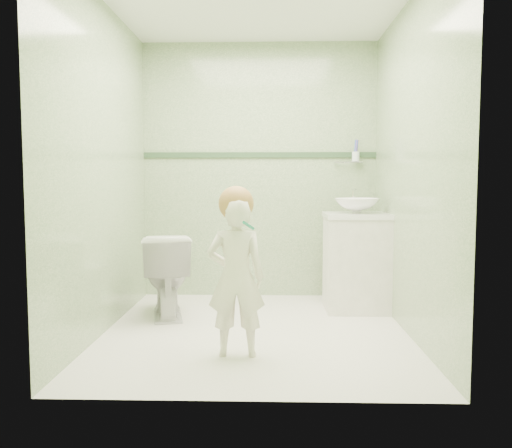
{
  "coord_description": "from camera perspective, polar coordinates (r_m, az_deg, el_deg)",
  "views": [
    {
      "loc": [
        0.11,
        -3.83,
        1.1
      ],
      "look_at": [
        0.0,
        0.15,
        0.78
      ],
      "focal_mm": 37.36,
      "sensor_mm": 36.0,
      "label": 1
    }
  ],
  "objects": [
    {
      "name": "counter",
      "position": [
        4.6,
        10.72,
        0.89
      ],
      "size": [
        0.54,
        0.52,
        0.04
      ],
      "primitive_type": "cube",
      "color": "white",
      "rests_on": "vanity"
    },
    {
      "name": "ground",
      "position": [
        3.99,
        -0.06,
        -11.42
      ],
      "size": [
        2.5,
        2.5,
        0.0
      ],
      "primitive_type": "plane",
      "color": "silver",
      "rests_on": "ground"
    },
    {
      "name": "toilet",
      "position": [
        4.42,
        -9.58,
        -5.37
      ],
      "size": [
        0.52,
        0.74,
        0.68
      ],
      "primitive_type": "imported",
      "rotation": [
        0.0,
        0.0,
        3.36
      ],
      "color": "white",
      "rests_on": "ground"
    },
    {
      "name": "trim_stripe",
      "position": [
        5.08,
        0.36,
        7.41
      ],
      "size": [
        2.2,
        0.02,
        0.05
      ],
      "primitive_type": "cube",
      "color": "#304C30",
      "rests_on": "room_shell"
    },
    {
      "name": "hair_cap",
      "position": [
        3.33,
        -2.14,
        2.2
      ],
      "size": [
        0.22,
        0.22,
        0.22
      ],
      "primitive_type": "sphere",
      "color": "#AD7B3E",
      "rests_on": "toddler"
    },
    {
      "name": "basin",
      "position": [
        4.59,
        10.74,
        1.94
      ],
      "size": [
        0.37,
        0.37,
        0.13
      ],
      "primitive_type": "imported",
      "color": "white",
      "rests_on": "counter"
    },
    {
      "name": "faucet",
      "position": [
        4.77,
        10.4,
        3.0
      ],
      "size": [
        0.03,
        0.13,
        0.18
      ],
      "color": "silver",
      "rests_on": "counter"
    },
    {
      "name": "toddler",
      "position": [
        3.35,
        -2.15,
        -5.75
      ],
      "size": [
        0.37,
        0.25,
        1.0
      ],
      "primitive_type": "imported",
      "rotation": [
        0.0,
        0.0,
        3.18
      ],
      "color": "#EEE9CE",
      "rests_on": "ground"
    },
    {
      "name": "room_shell",
      "position": [
        3.84,
        -0.06,
        6.09
      ],
      "size": [
        2.5,
        2.54,
        2.4
      ],
      "color": "#82A474",
      "rests_on": "ground"
    },
    {
      "name": "teal_toothbrush",
      "position": [
        3.18,
        -0.92,
        -0.08
      ],
      "size": [
        0.11,
        0.13,
        0.08
      ],
      "color": "#14845F",
      "rests_on": "toddler"
    },
    {
      "name": "vanity",
      "position": [
        4.64,
        10.65,
        -4.16
      ],
      "size": [
        0.52,
        0.5,
        0.8
      ],
      "primitive_type": "cube",
      "color": "silver",
      "rests_on": "ground"
    },
    {
      "name": "cup_holder",
      "position": [
        5.08,
        10.55,
        7.14
      ],
      "size": [
        0.26,
        0.07,
        0.21
      ],
      "color": "silver",
      "rests_on": "room_shell"
    }
  ]
}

